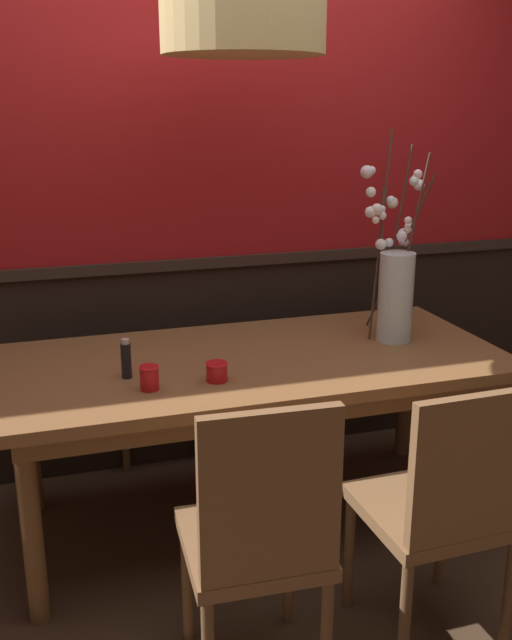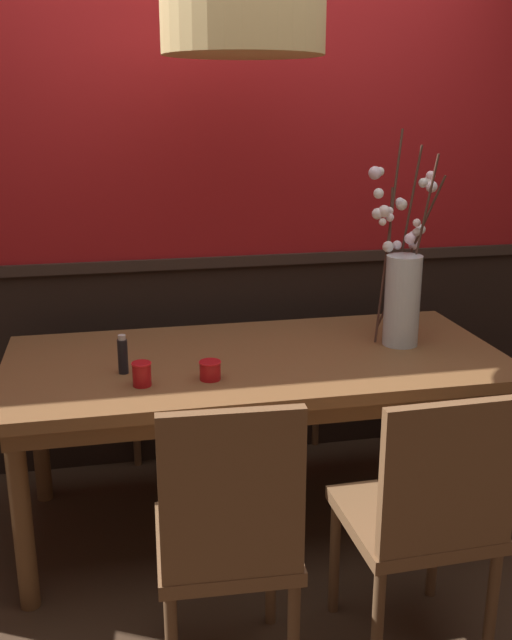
% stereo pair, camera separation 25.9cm
% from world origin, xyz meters
% --- Properties ---
extents(ground_plane, '(24.00, 24.00, 0.00)m').
position_xyz_m(ground_plane, '(0.00, 0.00, 0.00)').
color(ground_plane, '#422D1E').
extents(back_wall, '(5.80, 0.14, 2.63)m').
position_xyz_m(back_wall, '(0.00, 0.70, 1.31)').
color(back_wall, black).
rests_on(back_wall, ground).
extents(dining_table, '(1.97, 0.92, 0.74)m').
position_xyz_m(dining_table, '(0.00, 0.00, 0.66)').
color(dining_table, brown).
rests_on(dining_table, ground).
extents(chair_near_side_left, '(0.43, 0.45, 0.96)m').
position_xyz_m(chair_near_side_left, '(-0.27, -0.88, 0.53)').
color(chair_near_side_left, brown).
rests_on(chair_near_side_left, ground).
extents(chair_far_side_left, '(0.43, 0.42, 0.96)m').
position_xyz_m(chair_far_side_left, '(-0.30, 0.86, 0.53)').
color(chair_far_side_left, brown).
rests_on(chair_far_side_left, ground).
extents(chair_near_side_right, '(0.44, 0.45, 0.93)m').
position_xyz_m(chair_near_side_right, '(0.34, -0.87, 0.52)').
color(chair_near_side_right, brown).
rests_on(chair_near_side_right, ground).
extents(chair_far_side_right, '(0.45, 0.42, 0.90)m').
position_xyz_m(chair_far_side_right, '(0.28, 0.88, 0.51)').
color(chair_far_side_right, brown).
rests_on(chair_far_side_right, ground).
extents(vase_with_blossoms, '(0.32, 0.29, 0.87)m').
position_xyz_m(vase_with_blossoms, '(0.62, 0.04, 0.97)').
color(vase_with_blossoms, silver).
rests_on(vase_with_blossoms, dining_table).
extents(candle_holder_nearer_center, '(0.07, 0.07, 0.09)m').
position_xyz_m(candle_holder_nearer_center, '(-0.46, -0.22, 0.79)').
color(candle_holder_nearer_center, red).
rests_on(candle_holder_nearer_center, dining_table).
extents(candle_holder_nearer_edge, '(0.08, 0.08, 0.07)m').
position_xyz_m(candle_holder_nearer_edge, '(-0.22, -0.21, 0.78)').
color(candle_holder_nearer_edge, red).
rests_on(candle_holder_nearer_edge, dining_table).
extents(condiment_bottle, '(0.04, 0.04, 0.15)m').
position_xyz_m(condiment_bottle, '(-0.52, -0.08, 0.81)').
color(condiment_bottle, black).
rests_on(condiment_bottle, dining_table).
extents(pendant_lamp, '(0.58, 0.58, 0.77)m').
position_xyz_m(pendant_lamp, '(-0.04, 0.01, 1.97)').
color(pendant_lamp, tan).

